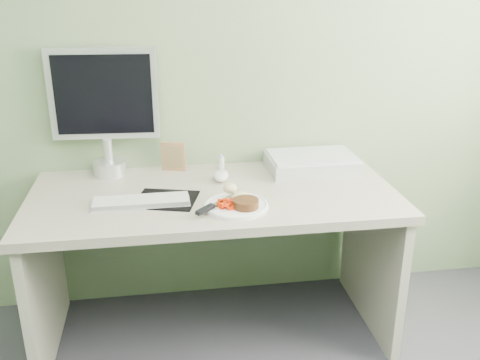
{
  "coord_description": "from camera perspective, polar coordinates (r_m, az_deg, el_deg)",
  "views": [
    {
      "loc": [
        -0.21,
        -0.53,
        1.62
      ],
      "look_at": [
        0.1,
        1.5,
        0.83
      ],
      "focal_mm": 40.0,
      "sensor_mm": 36.0,
      "label": 1
    }
  ],
  "objects": [
    {
      "name": "wall_back",
      "position": [
        2.55,
        -3.97,
        14.96
      ],
      "size": [
        3.5,
        0.0,
        3.5
      ],
      "primitive_type": "plane",
      "rotation": [
        1.57,
        0.0,
        0.0
      ],
      "color": "gray",
      "rests_on": "floor"
    },
    {
      "name": "desk",
      "position": [
        2.41,
        -2.74,
        -5.32
      ],
      "size": [
        1.6,
        0.75,
        0.73
      ],
      "color": "#ADA490",
      "rests_on": "floor"
    },
    {
      "name": "plate",
      "position": [
        2.18,
        -0.4,
        -2.8
      ],
      "size": [
        0.26,
        0.26,
        0.01
      ],
      "primitive_type": "cylinder",
      "color": "white",
      "rests_on": "desk"
    },
    {
      "name": "steak",
      "position": [
        2.15,
        0.6,
        -2.51
      ],
      "size": [
        0.12,
        0.12,
        0.03
      ],
      "primitive_type": "cylinder",
      "rotation": [
        0.0,
        0.0,
        0.13
      ],
      "color": "black",
      "rests_on": "plate"
    },
    {
      "name": "potato_pile",
      "position": [
        2.21,
        -0.0,
        -1.46
      ],
      "size": [
        0.12,
        0.09,
        0.06
      ],
      "primitive_type": "ellipsoid",
      "rotation": [
        0.0,
        0.0,
        -0.19
      ],
      "color": "tan",
      "rests_on": "plate"
    },
    {
      "name": "carrot_heap",
      "position": [
        2.14,
        -1.55,
        -2.43
      ],
      "size": [
        0.07,
        0.07,
        0.04
      ],
      "primitive_type": "cube",
      "rotation": [
        0.0,
        0.0,
        -0.22
      ],
      "color": "red",
      "rests_on": "plate"
    },
    {
      "name": "steak_knife",
      "position": [
        2.13,
        -3.06,
        -2.81
      ],
      "size": [
        0.19,
        0.2,
        0.02
      ],
      "rotation": [
        0.0,
        0.0,
        0.8
      ],
      "color": "silver",
      "rests_on": "plate"
    },
    {
      "name": "mousepad",
      "position": [
        2.28,
        -7.89,
        -2.08
      ],
      "size": [
        0.3,
        0.28,
        0.0
      ],
      "primitive_type": "cube",
      "rotation": [
        0.0,
        0.0,
        -0.27
      ],
      "color": "black",
      "rests_on": "desk"
    },
    {
      "name": "keyboard",
      "position": [
        2.25,
        -10.5,
        -2.21
      ],
      "size": [
        0.39,
        0.12,
        0.02
      ],
      "primitive_type": "cube",
      "rotation": [
        0.0,
        0.0,
        0.01
      ],
      "color": "white",
      "rests_on": "desk"
    },
    {
      "name": "computer_mouse",
      "position": [
        2.47,
        -2.02,
        0.46
      ],
      "size": [
        0.08,
        0.13,
        0.04
      ],
      "primitive_type": "ellipsoid",
      "rotation": [
        0.0,
        0.0,
        -0.15
      ],
      "color": "white",
      "rests_on": "desk"
    },
    {
      "name": "photo_frame",
      "position": [
        2.59,
        -7.12,
        2.5
      ],
      "size": [
        0.11,
        0.04,
        0.14
      ],
      "primitive_type": "cube",
      "rotation": [
        0.0,
        0.0,
        -0.25
      ],
      "color": "#9F714A",
      "rests_on": "desk"
    },
    {
      "name": "eyedrop_bottle",
      "position": [
        2.61,
        -1.98,
        1.96
      ],
      "size": [
        0.03,
        0.03,
        0.08
      ],
      "color": "white",
      "rests_on": "desk"
    },
    {
      "name": "scanner",
      "position": [
        2.62,
        7.68,
        1.77
      ],
      "size": [
        0.43,
        0.29,
        0.07
      ],
      "primitive_type": "cube",
      "rotation": [
        0.0,
        0.0,
        0.01
      ],
      "color": "#A4A6AB",
      "rests_on": "desk"
    },
    {
      "name": "monitor",
      "position": [
        2.54,
        -14.27,
        7.78
      ],
      "size": [
        0.49,
        0.15,
        0.59
      ],
      "rotation": [
        0.0,
        0.0,
        -0.06
      ],
      "color": "silver",
      "rests_on": "desk"
    }
  ]
}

